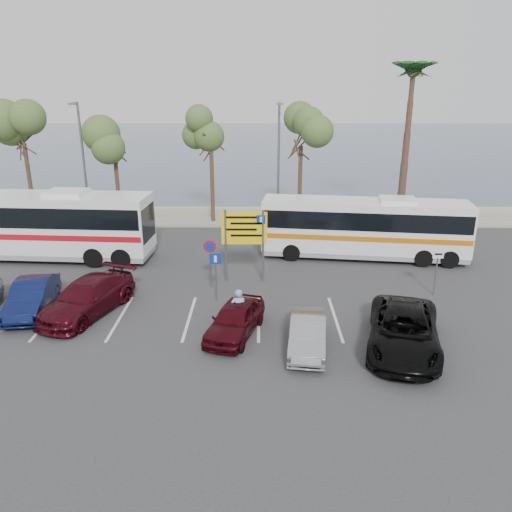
{
  "coord_description": "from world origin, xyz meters",
  "views": [
    {
      "loc": [
        1.71,
        -19.8,
        9.29
      ],
      "look_at": [
        1.57,
        3.0,
        1.36
      ],
      "focal_mm": 35.0,
      "sensor_mm": 36.0,
      "label": 1
    }
  ],
  "objects_px": {
    "car_red": "(235,319)",
    "suv_black": "(404,331)",
    "pedestrian_near": "(238,310)",
    "car_blue": "(32,297)",
    "car_maroon": "(87,297)",
    "street_lamp_right": "(279,158)",
    "coach_bus_left": "(38,227)",
    "coach_bus_right": "(364,230)",
    "street_lamp_left": "(83,158)",
    "direction_sign": "(244,234)",
    "pedestrian_far": "(410,243)",
    "car_silver_b": "(308,334)"
  },
  "relations": [
    {
      "from": "car_red",
      "to": "car_silver_b",
      "type": "relative_size",
      "value": 1.04
    },
    {
      "from": "direction_sign",
      "to": "coach_bus_right",
      "type": "distance_m",
      "value": 7.42
    },
    {
      "from": "direction_sign",
      "to": "car_blue",
      "type": "xyz_separation_m",
      "value": [
        -8.96,
        -3.59,
        -1.75
      ]
    },
    {
      "from": "coach_bus_left",
      "to": "coach_bus_right",
      "type": "distance_m",
      "value": 17.94
    },
    {
      "from": "coach_bus_right",
      "to": "pedestrian_far",
      "type": "bearing_deg",
      "value": -4.45
    },
    {
      "from": "car_blue",
      "to": "pedestrian_far",
      "type": "distance_m",
      "value": 19.28
    },
    {
      "from": "street_lamp_left",
      "to": "pedestrian_near",
      "type": "xyz_separation_m",
      "value": [
        10.9,
        -15.52,
        -3.74
      ]
    },
    {
      "from": "street_lamp_left",
      "to": "pedestrian_near",
      "type": "distance_m",
      "value": 19.33
    },
    {
      "from": "coach_bus_right",
      "to": "suv_black",
      "type": "relative_size",
      "value": 2.11
    },
    {
      "from": "car_red",
      "to": "pedestrian_near",
      "type": "bearing_deg",
      "value": 91.97
    },
    {
      "from": "street_lamp_right",
      "to": "car_maroon",
      "type": "relative_size",
      "value": 1.59
    },
    {
      "from": "street_lamp_left",
      "to": "car_maroon",
      "type": "height_order",
      "value": "street_lamp_left"
    },
    {
      "from": "direction_sign",
      "to": "coach_bus_left",
      "type": "xyz_separation_m",
      "value": [
        -11.44,
        3.3,
        -0.63
      ]
    },
    {
      "from": "coach_bus_right",
      "to": "car_red",
      "type": "relative_size",
      "value": 2.96
    },
    {
      "from": "car_blue",
      "to": "car_red",
      "type": "height_order",
      "value": "car_blue"
    },
    {
      "from": "pedestrian_near",
      "to": "car_maroon",
      "type": "bearing_deg",
      "value": -20.56
    },
    {
      "from": "car_silver_b",
      "to": "suv_black",
      "type": "bearing_deg",
      "value": 6.69
    },
    {
      "from": "car_red",
      "to": "suv_black",
      "type": "bearing_deg",
      "value": 7.24
    },
    {
      "from": "street_lamp_left",
      "to": "direction_sign",
      "type": "relative_size",
      "value": 2.23
    },
    {
      "from": "street_lamp_left",
      "to": "pedestrian_near",
      "type": "bearing_deg",
      "value": -54.91
    },
    {
      "from": "suv_black",
      "to": "pedestrian_far",
      "type": "relative_size",
      "value": 2.85
    },
    {
      "from": "car_maroon",
      "to": "car_red",
      "type": "bearing_deg",
      "value": 3.75
    },
    {
      "from": "street_lamp_right",
      "to": "car_silver_b",
      "type": "relative_size",
      "value": 2.16
    },
    {
      "from": "car_red",
      "to": "car_silver_b",
      "type": "height_order",
      "value": "car_red"
    },
    {
      "from": "street_lamp_right",
      "to": "coach_bus_right",
      "type": "relative_size",
      "value": 0.71
    },
    {
      "from": "car_blue",
      "to": "suv_black",
      "type": "distance_m",
      "value": 15.27
    },
    {
      "from": "coach_bus_left",
      "to": "coach_bus_right",
      "type": "bearing_deg",
      "value": 0.63
    },
    {
      "from": "direction_sign",
      "to": "coach_bus_left",
      "type": "relative_size",
      "value": 0.29
    },
    {
      "from": "car_maroon",
      "to": "car_silver_b",
      "type": "height_order",
      "value": "car_maroon"
    },
    {
      "from": "street_lamp_right",
      "to": "street_lamp_left",
      "type": "bearing_deg",
      "value": 180.0
    },
    {
      "from": "suv_black",
      "to": "street_lamp_left",
      "type": "bearing_deg",
      "value": 149.6
    },
    {
      "from": "street_lamp_left",
      "to": "car_maroon",
      "type": "relative_size",
      "value": 1.59
    },
    {
      "from": "coach_bus_right",
      "to": "pedestrian_near",
      "type": "xyz_separation_m",
      "value": [
        -6.6,
        -8.7,
        -0.75
      ]
    },
    {
      "from": "car_red",
      "to": "car_silver_b",
      "type": "xyz_separation_m",
      "value": [
        2.71,
        -1.07,
        -0.04
      ]
    },
    {
      "from": "car_blue",
      "to": "car_maroon",
      "type": "relative_size",
      "value": 0.82
    },
    {
      "from": "street_lamp_left",
      "to": "car_maroon",
      "type": "bearing_deg",
      "value": -72.46
    },
    {
      "from": "car_blue",
      "to": "car_silver_b",
      "type": "bearing_deg",
      "value": -23.39
    },
    {
      "from": "pedestrian_far",
      "to": "suv_black",
      "type": "bearing_deg",
      "value": 146.23
    },
    {
      "from": "direction_sign",
      "to": "coach_bus_right",
      "type": "height_order",
      "value": "direction_sign"
    },
    {
      "from": "direction_sign",
      "to": "car_blue",
      "type": "relative_size",
      "value": 0.87
    },
    {
      "from": "direction_sign",
      "to": "car_silver_b",
      "type": "bearing_deg",
      "value": -69.56
    },
    {
      "from": "car_blue",
      "to": "street_lamp_left",
      "type": "bearing_deg",
      "value": 90.16
    },
    {
      "from": "car_red",
      "to": "pedestrian_far",
      "type": "distance_m",
      "value": 12.87
    },
    {
      "from": "street_lamp_left",
      "to": "coach_bus_right",
      "type": "bearing_deg",
      "value": -21.29
    },
    {
      "from": "street_lamp_right",
      "to": "coach_bus_left",
      "type": "distance_m",
      "value": 15.42
    },
    {
      "from": "street_lamp_right",
      "to": "car_maroon",
      "type": "bearing_deg",
      "value": -121.3
    },
    {
      "from": "direction_sign",
      "to": "pedestrian_far",
      "type": "xyz_separation_m",
      "value": [
        9.05,
        3.3,
        -1.49
      ]
    },
    {
      "from": "car_blue",
      "to": "coach_bus_right",
      "type": "bearing_deg",
      "value": 16.44
    },
    {
      "from": "pedestrian_near",
      "to": "street_lamp_right",
      "type": "bearing_deg",
      "value": -105.58
    },
    {
      "from": "coach_bus_left",
      "to": "suv_black",
      "type": "xyz_separation_m",
      "value": [
        17.44,
        -10.0,
        -1.05
      ]
    }
  ]
}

